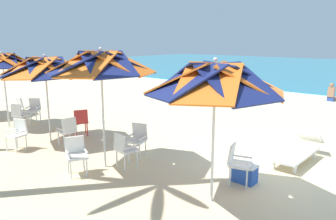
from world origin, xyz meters
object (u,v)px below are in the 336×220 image
(beach_umbrella_1, at_px, (101,64))
(plastic_chair_1, at_px, (138,138))
(plastic_chair_3, at_px, (76,153))
(plastic_chair_9, at_px, (17,108))
(plastic_chair_6, at_px, (81,121))
(beach_umbrella_3, at_px, (2,61))
(plastic_chair_4, at_px, (68,130))
(plastic_chair_7, at_px, (20,114))
(plastic_chair_5, at_px, (18,133))
(plastic_chair_2, at_px, (124,148))
(sun_lounger_1, at_px, (298,150))
(beach_umbrella_2, at_px, (45,67))
(plastic_chair_0, at_px, (237,162))
(plastic_chair_8, at_px, (34,109))
(beachgoer_seated, at_px, (332,95))
(beach_umbrella_0, at_px, (215,80))
(cooler_box, at_px, (245,173))

(beach_umbrella_1, distance_m, plastic_chair_1, 2.23)
(plastic_chair_3, distance_m, plastic_chair_9, 6.14)
(plastic_chair_6, xyz_separation_m, beach_umbrella_3, (-2.87, -1.01, 1.80))
(plastic_chair_4, distance_m, plastic_chair_7, 3.02)
(plastic_chair_5, bearing_deg, plastic_chair_4, 52.25)
(beach_umbrella_1, xyz_separation_m, plastic_chair_2, (0.41, 0.26, -1.98))
(beach_umbrella_3, xyz_separation_m, plastic_chair_7, (0.49, 0.18, -1.80))
(sun_lounger_1, bearing_deg, plastic_chair_6, -159.91)
(beach_umbrella_2, relative_size, plastic_chair_9, 3.01)
(plastic_chair_0, xyz_separation_m, plastic_chair_2, (-2.48, -0.94, 0.00))
(plastic_chair_3, height_order, beach_umbrella_3, beach_umbrella_3)
(plastic_chair_0, xyz_separation_m, beach_umbrella_3, (-8.41, -1.03, 1.80))
(plastic_chair_5, bearing_deg, beach_umbrella_1, 15.18)
(plastic_chair_8, distance_m, beachgoer_seated, 13.92)
(beach_umbrella_1, distance_m, plastic_chair_8, 6.01)
(plastic_chair_4, bearing_deg, beach_umbrella_1, -8.12)
(plastic_chair_2, distance_m, plastic_chair_9, 6.54)
(beach_umbrella_1, height_order, plastic_chair_3, beach_umbrella_1)
(beach_umbrella_0, relative_size, beach_umbrella_1, 0.95)
(beach_umbrella_3, xyz_separation_m, beachgoer_seated, (7.28, 12.81, -2.00))
(beach_umbrella_0, distance_m, plastic_chair_1, 3.47)
(beach_umbrella_1, bearing_deg, beach_umbrella_3, 178.23)
(plastic_chair_1, bearing_deg, beachgoer_seated, 81.98)
(plastic_chair_2, height_order, plastic_chair_4, same)
(plastic_chair_8, xyz_separation_m, sun_lounger_1, (8.97, 2.25, -0.22))
(plastic_chair_5, height_order, beach_umbrella_3, beach_umbrella_3)
(plastic_chair_1, distance_m, sun_lounger_1, 4.10)
(plastic_chair_6, bearing_deg, plastic_chair_9, -173.26)
(plastic_chair_0, relative_size, cooler_box, 1.73)
(plastic_chair_6, bearing_deg, cooler_box, 2.12)
(plastic_chair_6, relative_size, plastic_chair_8, 1.00)
(plastic_chair_8, bearing_deg, plastic_chair_6, 0.69)
(plastic_chair_8, relative_size, beachgoer_seated, 0.94)
(beach_umbrella_0, relative_size, beachgoer_seated, 2.93)
(beach_umbrella_1, bearing_deg, beachgoer_seated, 82.28)
(plastic_chair_0, height_order, beach_umbrella_2, beach_umbrella_2)
(beach_umbrella_0, bearing_deg, plastic_chair_7, 178.88)
(beach_umbrella_3, relative_size, cooler_box, 5.27)
(plastic_chair_1, bearing_deg, plastic_chair_6, 176.87)
(plastic_chair_4, distance_m, beachgoer_seated, 13.25)
(plastic_chair_1, distance_m, plastic_chair_9, 6.20)
(plastic_chair_8, bearing_deg, plastic_chair_7, -56.36)
(plastic_chair_4, bearing_deg, plastic_chair_3, -27.79)
(sun_lounger_1, bearing_deg, plastic_chair_8, -165.89)
(plastic_chair_2, height_order, plastic_chair_9, same)
(plastic_chair_4, height_order, plastic_chair_7, same)
(plastic_chair_1, bearing_deg, plastic_chair_5, -148.23)
(plastic_chair_1, height_order, plastic_chair_4, same)
(plastic_chair_5, height_order, beachgoer_seated, beachgoer_seated)
(beach_umbrella_0, relative_size, plastic_chair_9, 3.13)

